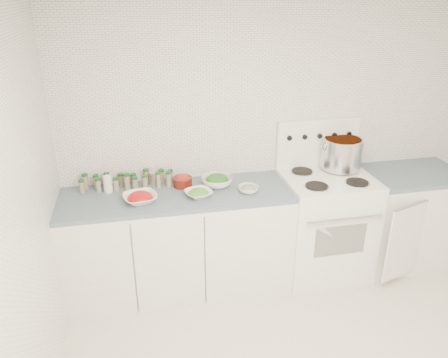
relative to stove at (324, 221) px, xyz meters
The scene contains 13 objects.
room_walls 1.66m from the stove, 112.04° to the right, with size 3.54×3.04×2.52m.
counter_left 1.31m from the stove, behind, with size 1.85×0.62×0.90m.
stove is the anchor object (origin of this frame).
counter_right 0.82m from the stove, ahead, with size 0.89×0.75×0.90m.
stock_pot 0.64m from the stove, 39.81° to the left, with size 0.37×0.35×0.27m.
bowl_tomato 1.65m from the stove, behind, with size 0.30×0.30×0.09m.
bowl_snowpea 1.22m from the stove, behind, with size 0.26×0.26×0.07m.
bowl_broccoli 1.06m from the stove, behind, with size 0.28×0.28×0.11m.
bowl_zucchini 0.85m from the stove, behind, with size 0.18×0.18×0.07m.
bowl_pepper 1.32m from the stove, behind, with size 0.16×0.16×0.10m.
salt_canister 1.90m from the stove, behind, with size 0.07×0.07×0.14m, color white.
tin_can 1.55m from the stove, behind, with size 0.08×0.08×0.11m, color #B1A796.
spice_cluster 1.76m from the stove, behind, with size 0.76×0.16×0.14m.
Camera 1 is at (-1.10, -1.98, 2.42)m, focal length 35.00 mm.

